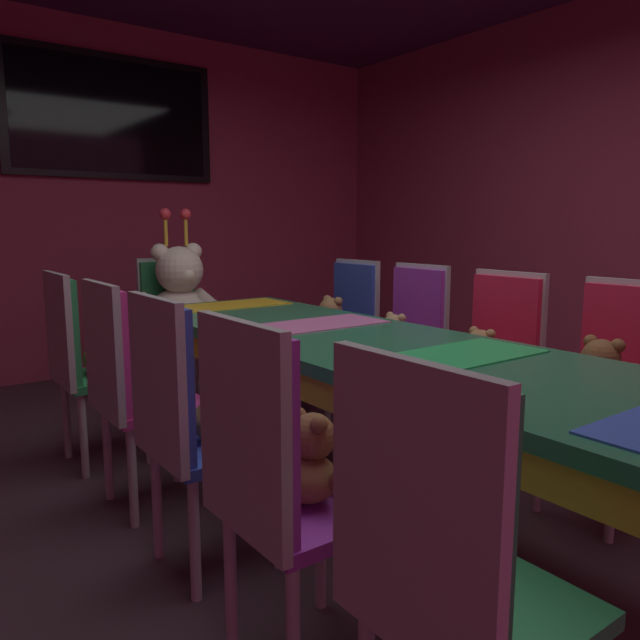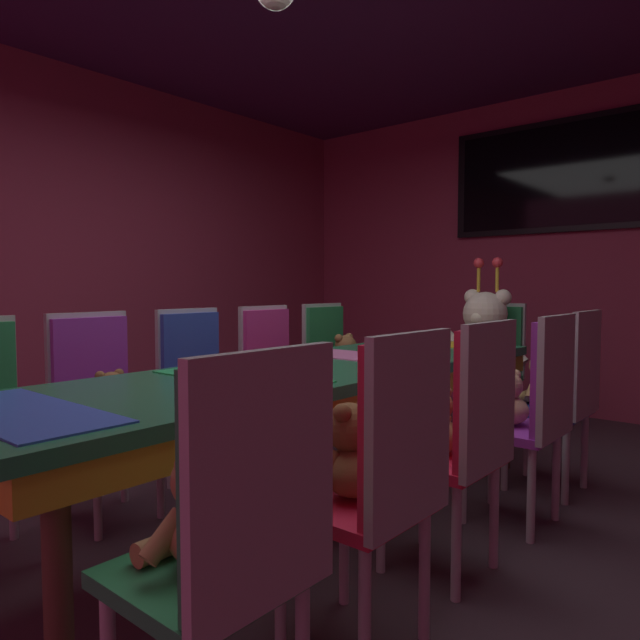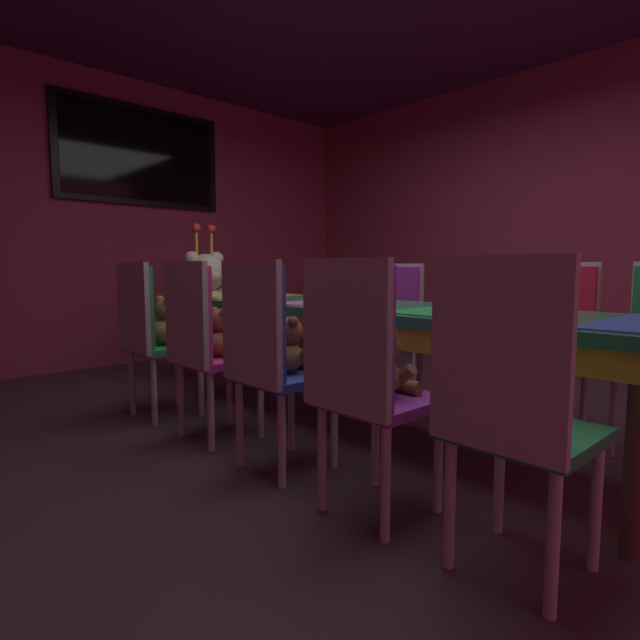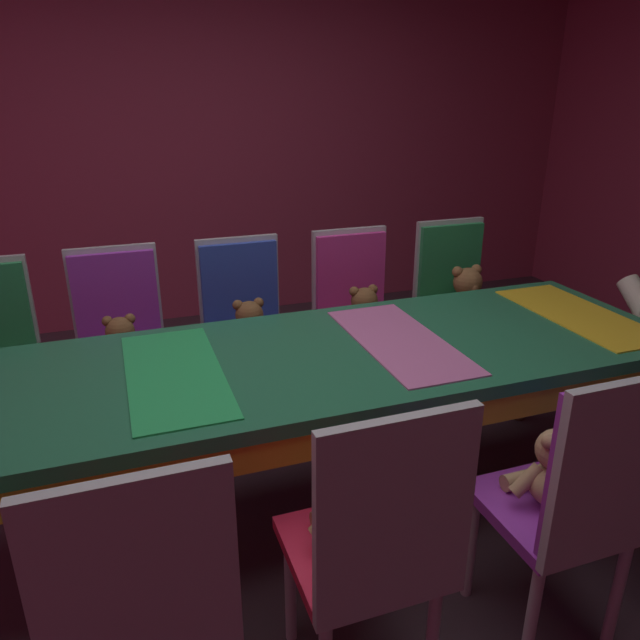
{
  "view_description": "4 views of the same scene",
  "coord_description": "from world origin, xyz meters",
  "px_view_note": "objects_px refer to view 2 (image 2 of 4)",
  "views": [
    {
      "loc": [
        -1.63,
        -1.87,
        1.21
      ],
      "look_at": [
        0.01,
        0.35,
        0.78
      ],
      "focal_mm": 34.08,
      "sensor_mm": 36.0,
      "label": 1
    },
    {
      "loc": [
        1.77,
        -2.01,
        1.12
      ],
      "look_at": [
        -0.22,
        0.34,
        0.93
      ],
      "focal_mm": 32.37,
      "sensor_mm": 36.0,
      "label": 2
    },
    {
      "loc": [
        -2.2,
        -1.83,
        0.95
      ],
      "look_at": [
        -0.19,
        0.32,
        0.65
      ],
      "focal_mm": 28.44,
      "sensor_mm": 36.0,
      "label": 3
    },
    {
      "loc": [
        1.92,
        -0.58,
        1.66
      ],
      "look_at": [
        -0.08,
        0.13,
        0.84
      ],
      "focal_mm": 33.55,
      "sensor_mm": 36.0,
      "label": 4
    }
  ],
  "objects_px": {
    "throne_chair": "(494,355)",
    "teddy_left_3": "(289,372)",
    "chair_left_3": "(272,367)",
    "chair_right_3": "(538,400)",
    "wall_tv": "(547,177)",
    "teddy_left_1": "(112,402)",
    "chair_right_4": "(570,384)",
    "chair_left_1": "(97,392)",
    "teddy_right_0": "(200,515)",
    "chair_right_2": "(469,425)",
    "chair_left_2": "(197,378)",
    "chair_left_4": "(330,357)",
    "teddy_right_3": "(508,402)",
    "teddy_right_2": "(435,425)",
    "teddy_left_4": "(346,359)",
    "chair_right_0": "(241,524)",
    "king_teddy_bear": "(484,339)",
    "teddy_right_1": "(348,456)",
    "teddy_right_4": "(542,382)",
    "banquet_table": "(309,384)",
    "teddy_left_2": "(213,385)",
    "chair_right_1": "(387,463)"
  },
  "relations": [
    {
      "from": "throne_chair",
      "to": "teddy_left_3",
      "type": "bearing_deg",
      "value": -24.98
    },
    {
      "from": "chair_left_3",
      "to": "chair_right_3",
      "type": "xyz_separation_m",
      "value": [
        1.68,
        0.02,
        0.0
      ]
    },
    {
      "from": "teddy_left_3",
      "to": "wall_tv",
      "type": "height_order",
      "value": "wall_tv"
    },
    {
      "from": "teddy_left_1",
      "to": "chair_right_4",
      "type": "bearing_deg",
      "value": 48.79
    },
    {
      "from": "chair_left_1",
      "to": "teddy_left_1",
      "type": "height_order",
      "value": "chair_left_1"
    },
    {
      "from": "teddy_right_0",
      "to": "chair_right_2",
      "type": "bearing_deg",
      "value": -95.86
    },
    {
      "from": "chair_left_2",
      "to": "chair_left_4",
      "type": "xyz_separation_m",
      "value": [
        -0.02,
        1.21,
        0.0
      ]
    },
    {
      "from": "teddy_right_3",
      "to": "chair_left_4",
      "type": "bearing_deg",
      "value": -20.83
    },
    {
      "from": "chair_left_4",
      "to": "teddy_right_2",
      "type": "relative_size",
      "value": 3.53
    },
    {
      "from": "throne_chair",
      "to": "wall_tv",
      "type": "bearing_deg",
      "value": 180.0
    },
    {
      "from": "teddy_left_1",
      "to": "teddy_left_4",
      "type": "relative_size",
      "value": 0.82
    },
    {
      "from": "teddy_left_1",
      "to": "chair_left_2",
      "type": "relative_size",
      "value": 0.28
    },
    {
      "from": "teddy_left_4",
      "to": "chair_right_0",
      "type": "bearing_deg",
      "value": -56.9
    },
    {
      "from": "chair_left_3",
      "to": "teddy_left_3",
      "type": "xyz_separation_m",
      "value": [
        0.14,
        0.0,
        -0.02
      ]
    },
    {
      "from": "teddy_right_2",
      "to": "wall_tv",
      "type": "relative_size",
      "value": 0.17
    },
    {
      "from": "teddy_right_2",
      "to": "king_teddy_bear",
      "type": "distance_m",
      "value": 2.05
    },
    {
      "from": "teddy_right_1",
      "to": "teddy_right_4",
      "type": "relative_size",
      "value": 1.0
    },
    {
      "from": "chair_left_3",
      "to": "chair_right_0",
      "type": "distance_m",
      "value": 2.44
    },
    {
      "from": "chair_right_3",
      "to": "wall_tv",
      "type": "bearing_deg",
      "value": -71.21
    },
    {
      "from": "wall_tv",
      "to": "teddy_left_4",
      "type": "bearing_deg",
      "value": -110.46
    },
    {
      "from": "banquet_table",
      "to": "chair_left_4",
      "type": "relative_size",
      "value": 3.1
    },
    {
      "from": "chair_left_2",
      "to": "chair_left_3",
      "type": "bearing_deg",
      "value": 89.4
    },
    {
      "from": "wall_tv",
      "to": "chair_right_2",
      "type": "bearing_deg",
      "value": -75.35
    },
    {
      "from": "chair_left_3",
      "to": "teddy_right_4",
      "type": "height_order",
      "value": "chair_left_3"
    },
    {
      "from": "chair_left_4",
      "to": "throne_chair",
      "type": "relative_size",
      "value": 1.0
    },
    {
      "from": "chair_right_4",
      "to": "wall_tv",
      "type": "height_order",
      "value": "wall_tv"
    },
    {
      "from": "chair_right_4",
      "to": "throne_chair",
      "type": "xyz_separation_m",
      "value": [
        -0.82,
        0.91,
        0.0
      ]
    },
    {
      "from": "banquet_table",
      "to": "chair_right_0",
      "type": "distance_m",
      "value": 1.45
    },
    {
      "from": "teddy_right_3",
      "to": "chair_right_4",
      "type": "xyz_separation_m",
      "value": [
        0.11,
        0.55,
        0.03
      ]
    },
    {
      "from": "teddy_left_1",
      "to": "chair_right_4",
      "type": "relative_size",
      "value": 0.28
    },
    {
      "from": "teddy_right_0",
      "to": "teddy_right_2",
      "type": "distance_m",
      "value": 1.16
    },
    {
      "from": "teddy_right_3",
      "to": "chair_right_4",
      "type": "height_order",
      "value": "chair_right_4"
    },
    {
      "from": "teddy_left_2",
      "to": "teddy_right_1",
      "type": "distance_m",
      "value": 1.53
    },
    {
      "from": "chair_left_1",
      "to": "chair_right_3",
      "type": "xyz_separation_m",
      "value": [
        1.7,
        1.2,
        0.0
      ]
    },
    {
      "from": "chair_left_1",
      "to": "teddy_right_4",
      "type": "bearing_deg",
      "value": 48.85
    },
    {
      "from": "teddy_left_2",
      "to": "chair_right_2",
      "type": "height_order",
      "value": "chair_right_2"
    },
    {
      "from": "teddy_left_3",
      "to": "teddy_right_2",
      "type": "bearing_deg",
      "value": -24.14
    },
    {
      "from": "chair_right_0",
      "to": "teddy_right_3",
      "type": "bearing_deg",
      "value": -85.69
    },
    {
      "from": "chair_left_1",
      "to": "teddy_left_1",
      "type": "xyz_separation_m",
      "value": [
        0.14,
        -0.0,
        -0.03
      ]
    },
    {
      "from": "wall_tv",
      "to": "teddy_left_1",
      "type": "bearing_deg",
      "value": -100.89
    },
    {
      "from": "chair_right_3",
      "to": "chair_left_2",
      "type": "bearing_deg",
      "value": 19.93
    },
    {
      "from": "chair_right_1",
      "to": "wall_tv",
      "type": "height_order",
      "value": "wall_tv"
    },
    {
      "from": "teddy_left_2",
      "to": "throne_chair",
      "type": "height_order",
      "value": "throne_chair"
    },
    {
      "from": "chair_left_3",
      "to": "teddy_right_4",
      "type": "xyz_separation_m",
      "value": [
        1.51,
        0.57,
        -0.01
      ]
    },
    {
      "from": "teddy_right_2",
      "to": "teddy_right_4",
      "type": "bearing_deg",
      "value": -90.08
    },
    {
      "from": "teddy_left_4",
      "to": "chair_right_0",
      "type": "distance_m",
      "value": 2.85
    },
    {
      "from": "chair_left_3",
      "to": "chair_right_4",
      "type": "height_order",
      "value": "same"
    },
    {
      "from": "banquet_table",
      "to": "chair_right_1",
      "type": "relative_size",
      "value": 3.1
    },
    {
      "from": "chair_left_1",
      "to": "teddy_right_0",
      "type": "relative_size",
      "value": 3.32
    },
    {
      "from": "king_teddy_bear",
      "to": "teddy_left_3",
      "type": "bearing_deg",
      "value": -27.71
    }
  ]
}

